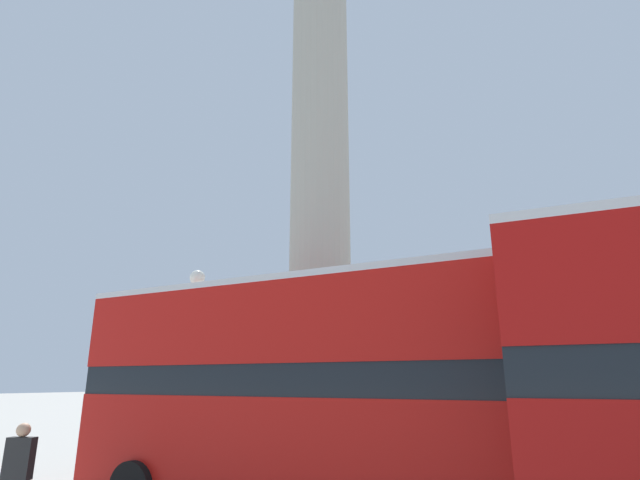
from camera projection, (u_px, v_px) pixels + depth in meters
The scene contains 5 objects.
ground_plane at pixel (320, 471), 13.88m from camera, with size 200.00×200.00×0.00m, color #9E9B93.
monument_column at pixel (320, 192), 16.15m from camera, with size 6.06×6.06×25.57m.
bus_b at pixel (355, 384), 9.04m from camera, with size 11.26×3.05×4.28m.
street_lamp at pixel (193, 344), 15.00m from camera, with size 0.47×0.47×5.77m.
pedestrian_near_lamp at pixel (17, 471), 8.30m from camera, with size 0.49×0.35×1.74m.
Camera 1 is at (7.31, -13.23, 2.42)m, focal length 28.00 mm.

